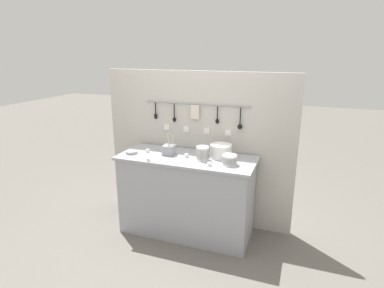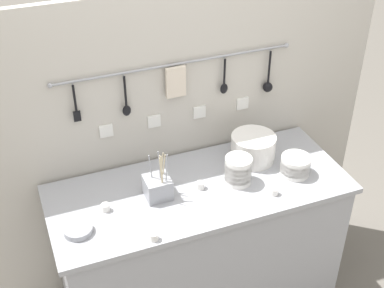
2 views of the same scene
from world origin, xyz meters
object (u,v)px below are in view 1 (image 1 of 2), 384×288
Objects in this scene: bowl_stack_nested_right at (203,153)px; cup_front_right at (187,156)px; bowl_stack_tall_left at (229,160)px; plate_stack at (221,151)px; cutlery_caddy at (169,150)px; cup_back_right at (148,159)px; cup_centre at (147,151)px; cup_mid_row at (209,164)px; steel_mixing_bowl at (132,152)px.

cup_front_right is at bearing 174.11° from bowl_stack_nested_right.
plate_stack reaches higher than bowl_stack_tall_left.
bowl_stack_nested_right is at bearing 171.50° from bowl_stack_tall_left.
bowl_stack_nested_right is 3.60× the size of cup_front_right.
cup_front_right is at bearing -5.49° from cutlery_caddy.
cup_centre is at bearing 119.77° from cup_back_right.
bowl_stack_tall_left reaches higher than cup_front_right.
cup_mid_row is (-0.04, -0.32, -0.06)m from plate_stack.
bowl_stack_tall_left is 1.01m from cup_centre.
cup_centre is at bearing 177.87° from bowl_stack_nested_right.
cup_front_right and cup_centre have the same top height.
bowl_stack_nested_right is at bearing 128.52° from cup_mid_row.
cup_front_right is (-0.36, -0.13, -0.06)m from plate_stack.
steel_mixing_bowl is 3.23× the size of cup_back_right.
bowl_stack_nested_right reaches higher than bowl_stack_tall_left.
bowl_stack_tall_left is 1.17m from steel_mixing_bowl.
cup_centre is at bearing 167.20° from cup_mid_row.
cutlery_caddy reaches higher than cup_mid_row.
cup_front_right and cup_back_right have the same top height.
cup_back_right is (-0.70, -0.40, -0.06)m from plate_stack.
cup_front_right is 1.00× the size of cup_mid_row.
cup_centre is (-0.86, -0.13, -0.06)m from plate_stack.
cup_centre is (-0.27, -0.02, -0.04)m from cutlery_caddy.
plate_stack is at bearing 10.83° from cutlery_caddy.
cup_front_right is 0.50m from cup_centre.
cup_centre is at bearing -176.59° from cutlery_caddy.
plate_stack is at bearing 43.26° from bowl_stack_nested_right.
bowl_stack_nested_right is at bearing -5.89° from cup_front_right.
plate_stack is at bearing 126.61° from bowl_stack_tall_left.
cup_mid_row is (-0.19, -0.11, -0.03)m from bowl_stack_tall_left.
cutlery_caddy reaches higher than plate_stack.
cup_centre is at bearing -171.50° from plate_stack.
cup_centre is at bearing 175.88° from bowl_stack_tall_left.
bowl_stack_tall_left is 0.32m from bowl_stack_nested_right.
cup_back_right is at bearing -166.77° from bowl_stack_tall_left.
cup_back_right reaches higher than steel_mixing_bowl.
cup_centre is at bearing 179.36° from cup_front_right.
bowl_stack_tall_left reaches higher than steel_mixing_bowl.
cup_front_right is (0.65, 0.09, 0.00)m from steel_mixing_bowl.
cutlery_caddy is at bearing 159.75° from cup_mid_row.
cup_front_right is 1.00× the size of cup_back_right.
cup_front_right and cup_mid_row have the same top height.
bowl_stack_tall_left is at bearing -53.39° from plate_stack.
plate_stack reaches higher than cup_front_right.
bowl_stack_tall_left is 0.52m from cup_front_right.
bowl_stack_nested_right reaches higher than plate_stack.
bowl_stack_nested_right is 0.23m from plate_stack.
cup_mid_row is (0.67, 0.09, 0.00)m from cup_back_right.
bowl_stack_nested_right is 0.86m from steel_mixing_bowl.
cup_mid_row is (0.33, -0.18, 0.00)m from cup_front_right.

